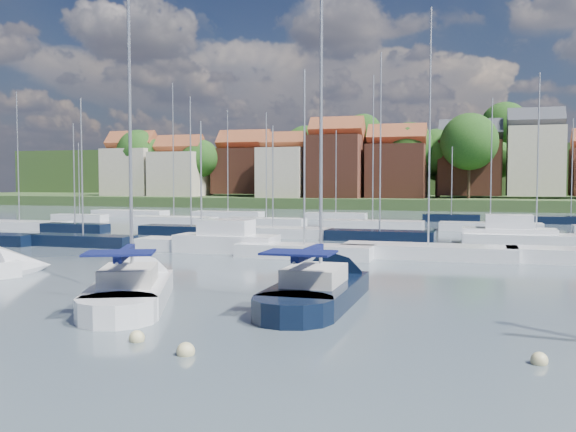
% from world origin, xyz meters
% --- Properties ---
extents(ground, '(260.00, 260.00, 0.00)m').
position_xyz_m(ground, '(0.00, 40.00, 0.00)').
color(ground, '#3F4E55').
rests_on(ground, ground).
extents(sailboat_centre, '(6.94, 11.21, 14.91)m').
position_xyz_m(sailboat_centre, '(-2.54, 3.21, 0.36)').
color(sailboat_centre, silver).
rests_on(sailboat_centre, ground).
extents(sailboat_navy, '(3.02, 11.29, 15.64)m').
position_xyz_m(sailboat_navy, '(5.17, 5.67, 0.36)').
color(sailboat_navy, black).
rests_on(sailboat_navy, ground).
extents(buoy_d, '(0.49, 0.49, 0.49)m').
position_xyz_m(buoy_d, '(1.38, -3.33, 0.00)').
color(buoy_d, beige).
rests_on(buoy_d, ground).
extents(buoy_e, '(0.51, 0.51, 0.51)m').
position_xyz_m(buoy_e, '(4.23, 5.59, 0.00)').
color(buoy_e, beige).
rests_on(buoy_e, ground).
extents(buoy_f, '(0.46, 0.46, 0.46)m').
position_xyz_m(buoy_f, '(13.08, -2.28, 0.00)').
color(buoy_f, beige).
rests_on(buoy_f, ground).
extents(buoy_g, '(0.53, 0.53, 0.53)m').
position_xyz_m(buoy_g, '(3.51, -4.28, 0.00)').
color(buoy_g, beige).
rests_on(buoy_g, ground).
extents(marina_field, '(79.62, 41.41, 15.93)m').
position_xyz_m(marina_field, '(1.91, 35.15, 0.43)').
color(marina_field, silver).
rests_on(marina_field, ground).
extents(far_shore_town, '(212.46, 90.00, 22.27)m').
position_xyz_m(far_shore_town, '(2.23, 132.67, 4.61)').
color(far_shore_town, '#344824').
rests_on(far_shore_town, ground).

